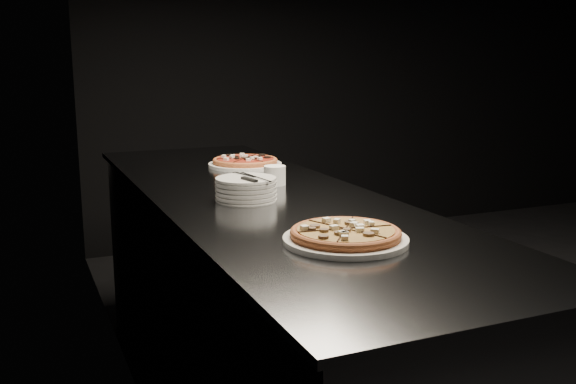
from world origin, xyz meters
name	(u,v)px	position (x,y,z in m)	size (l,w,h in m)	color
wall_left	(146,50)	(-2.50, 0.00, 1.40)	(0.02, 5.00, 2.80)	black
wall_back	(395,57)	(0.00, 2.50, 1.40)	(5.00, 0.02, 2.80)	black
counter	(261,317)	(-2.13, 0.00, 0.46)	(0.74, 2.44, 0.92)	slate
pizza_mushroom	(346,235)	(-2.15, -0.67, 0.94)	(0.32, 0.32, 0.04)	white
pizza_tomato	(245,162)	(-1.99, 0.55, 0.94)	(0.33, 0.33, 0.04)	white
plate_stack	(246,189)	(-2.21, -0.09, 0.96)	(0.20, 0.20, 0.07)	white
cutlery	(250,177)	(-2.21, -0.11, 1.00)	(0.07, 0.21, 0.01)	silver
ramekin	(275,175)	(-2.03, 0.11, 0.96)	(0.08, 0.08, 0.07)	white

